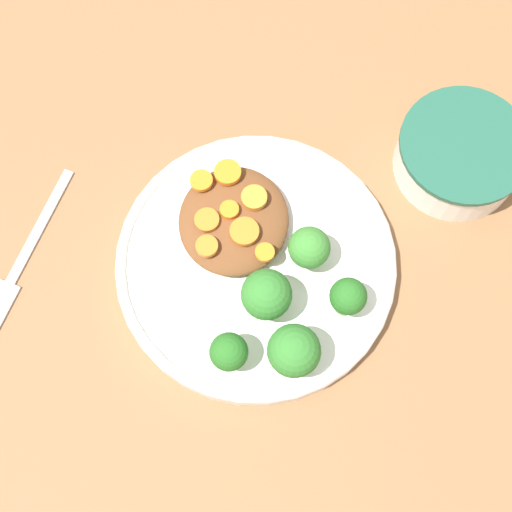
% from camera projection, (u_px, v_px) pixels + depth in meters
% --- Properties ---
extents(ground_plane, '(4.00, 4.00, 0.00)m').
position_uv_depth(ground_plane, '(256.00, 268.00, 0.71)').
color(ground_plane, '#8C603D').
extents(plate, '(0.27, 0.27, 0.03)m').
position_uv_depth(plate, '(256.00, 263.00, 0.69)').
color(plate, white).
rests_on(plate, ground_plane).
extents(dip_bowl, '(0.13, 0.13, 0.05)m').
position_uv_depth(dip_bowl, '(460.00, 154.00, 0.72)').
color(dip_bowl, white).
rests_on(dip_bowl, ground_plane).
extents(stew_mound, '(0.11, 0.11, 0.03)m').
position_uv_depth(stew_mound, '(234.00, 220.00, 0.69)').
color(stew_mound, brown).
rests_on(stew_mound, plate).
extents(broccoli_floret_0, '(0.05, 0.05, 0.06)m').
position_uv_depth(broccoli_floret_0, '(266.00, 295.00, 0.64)').
color(broccoli_floret_0, '#759E51').
rests_on(broccoli_floret_0, plate).
extents(broccoli_floret_1, '(0.03, 0.03, 0.05)m').
position_uv_depth(broccoli_floret_1, '(348.00, 297.00, 0.64)').
color(broccoli_floret_1, '#759E51').
rests_on(broccoli_floret_1, plate).
extents(broccoli_floret_2, '(0.05, 0.05, 0.06)m').
position_uv_depth(broccoli_floret_2, '(294.00, 351.00, 0.62)').
color(broccoli_floret_2, '#759E51').
rests_on(broccoli_floret_2, plate).
extents(broccoli_floret_3, '(0.04, 0.04, 0.05)m').
position_uv_depth(broccoli_floret_3, '(309.00, 248.00, 0.66)').
color(broccoli_floret_3, '#7FA85B').
rests_on(broccoli_floret_3, plate).
extents(broccoli_floret_4, '(0.03, 0.03, 0.05)m').
position_uv_depth(broccoli_floret_4, '(229.00, 353.00, 0.63)').
color(broccoli_floret_4, '#7FA85B').
rests_on(broccoli_floret_4, plate).
extents(carrot_slice_0, '(0.02, 0.02, 0.01)m').
position_uv_depth(carrot_slice_0, '(201.00, 181.00, 0.68)').
color(carrot_slice_0, orange).
rests_on(carrot_slice_0, stew_mound).
extents(carrot_slice_1, '(0.03, 0.03, 0.01)m').
position_uv_depth(carrot_slice_1, '(244.00, 232.00, 0.67)').
color(carrot_slice_1, orange).
rests_on(carrot_slice_1, stew_mound).
extents(carrot_slice_2, '(0.02, 0.02, 0.00)m').
position_uv_depth(carrot_slice_2, '(207.00, 220.00, 0.67)').
color(carrot_slice_2, orange).
rests_on(carrot_slice_2, stew_mound).
extents(carrot_slice_3, '(0.03, 0.03, 0.01)m').
position_uv_depth(carrot_slice_3, '(254.00, 198.00, 0.68)').
color(carrot_slice_3, orange).
rests_on(carrot_slice_3, stew_mound).
extents(carrot_slice_4, '(0.02, 0.02, 0.01)m').
position_uv_depth(carrot_slice_4, '(229.00, 210.00, 0.67)').
color(carrot_slice_4, orange).
rests_on(carrot_slice_4, stew_mound).
extents(carrot_slice_5, '(0.03, 0.03, 0.01)m').
position_uv_depth(carrot_slice_5, '(228.00, 172.00, 0.69)').
color(carrot_slice_5, orange).
rests_on(carrot_slice_5, stew_mound).
extents(carrot_slice_6, '(0.02, 0.02, 0.01)m').
position_uv_depth(carrot_slice_6, '(206.00, 251.00, 0.66)').
color(carrot_slice_6, orange).
rests_on(carrot_slice_6, stew_mound).
extents(carrot_slice_7, '(0.02, 0.02, 0.00)m').
position_uv_depth(carrot_slice_7, '(265.00, 252.00, 0.66)').
color(carrot_slice_7, orange).
rests_on(carrot_slice_7, stew_mound).
extents(fork, '(0.18, 0.07, 0.01)m').
position_uv_depth(fork, '(18.00, 266.00, 0.70)').
color(fork, '#B6B6B6').
rests_on(fork, ground_plane).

